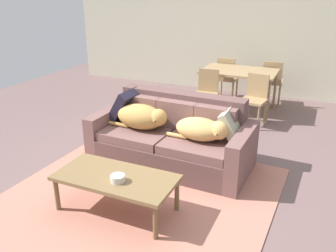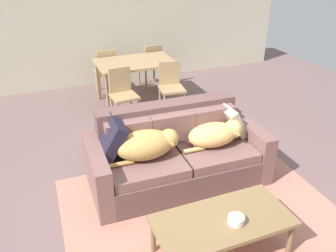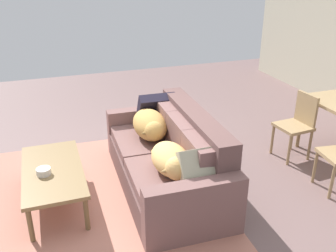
# 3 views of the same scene
# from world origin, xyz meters

# --- Properties ---
(ground_plane) EXTENTS (10.00, 10.00, 0.00)m
(ground_plane) POSITION_xyz_m (0.00, 0.00, 0.00)
(ground_plane) COLOR #715756
(back_partition) EXTENTS (8.00, 0.12, 2.70)m
(back_partition) POSITION_xyz_m (0.00, 4.00, 1.35)
(back_partition) COLOR beige
(back_partition) RESTS_ON ground
(area_rug) EXTENTS (2.99, 2.85, 0.01)m
(area_rug) POSITION_xyz_m (0.04, -0.71, 0.01)
(area_rug) COLOR #B97562
(area_rug) RESTS_ON ground
(couch) EXTENTS (2.12, 1.04, 0.90)m
(couch) POSITION_xyz_m (0.05, 0.24, 0.34)
(couch) COLOR brown
(couch) RESTS_ON ground
(dog_on_left_cushion) EXTENTS (0.84, 0.41, 0.33)m
(dog_on_left_cushion) POSITION_xyz_m (-0.35, 0.13, 0.63)
(dog_on_left_cushion) COLOR tan
(dog_on_left_cushion) RESTS_ON couch
(dog_on_right_cushion) EXTENTS (0.79, 0.39, 0.29)m
(dog_on_right_cushion) POSITION_xyz_m (0.51, 0.10, 0.60)
(dog_on_right_cushion) COLOR tan
(dog_on_right_cushion) RESTS_ON couch
(throw_pillow_by_left_arm) EXTENTS (0.37, 0.48, 0.47)m
(throw_pillow_by_left_arm) POSITION_xyz_m (-0.73, 0.32, 0.67)
(throw_pillow_by_left_arm) COLOR #201C2C
(throw_pillow_by_left_arm) RESTS_ON couch
(throw_pillow_by_right_arm) EXTENTS (0.29, 0.40, 0.40)m
(throw_pillow_by_right_arm) POSITION_xyz_m (0.82, 0.27, 0.64)
(throw_pillow_by_right_arm) COLOR #ACA88A
(throw_pillow_by_right_arm) RESTS_ON couch
(coffee_table) EXTENTS (1.26, 0.62, 0.42)m
(coffee_table) POSITION_xyz_m (-0.04, -1.04, 0.38)
(coffee_table) COLOR olive
(coffee_table) RESTS_ON ground
(bowl_on_coffee_table) EXTENTS (0.15, 0.15, 0.07)m
(bowl_on_coffee_table) POSITION_xyz_m (0.04, -1.13, 0.45)
(bowl_on_coffee_table) COLOR silver
(bowl_on_coffee_table) RESTS_ON coffee_table
(dining_table) EXTENTS (1.34, 0.89, 0.78)m
(dining_table) POSITION_xyz_m (0.32, 2.69, 0.71)
(dining_table) COLOR tan
(dining_table) RESTS_ON ground
(dining_chair_near_left) EXTENTS (0.43, 0.43, 0.87)m
(dining_chair_near_left) POSITION_xyz_m (-0.10, 2.07, 0.49)
(dining_chair_near_left) COLOR tan
(dining_chair_near_left) RESTS_ON ground
(dining_chair_near_right) EXTENTS (0.45, 0.45, 0.86)m
(dining_chair_near_right) POSITION_xyz_m (0.75, 2.09, 0.49)
(dining_chair_near_right) COLOR tan
(dining_chair_near_right) RESTS_ON ground
(dining_chair_far_left) EXTENTS (0.40, 0.40, 0.88)m
(dining_chair_far_left) POSITION_xyz_m (-0.08, 3.31, 0.48)
(dining_chair_far_left) COLOR tan
(dining_chair_far_left) RESTS_ON ground
(dining_chair_far_right) EXTENTS (0.44, 0.44, 0.88)m
(dining_chair_far_right) POSITION_xyz_m (0.83, 3.32, 0.50)
(dining_chair_far_right) COLOR tan
(dining_chair_far_right) RESTS_ON ground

